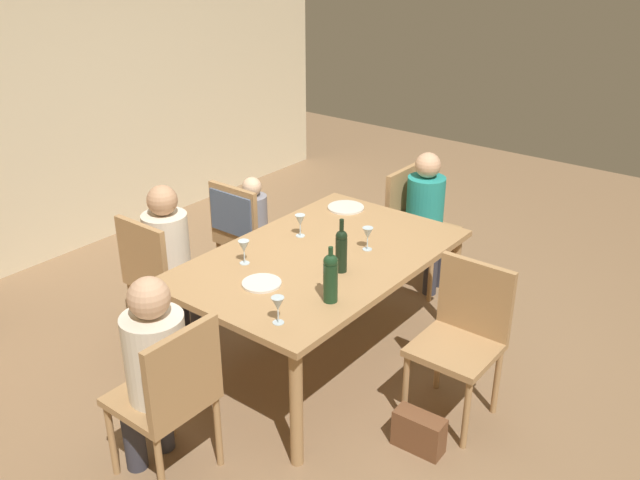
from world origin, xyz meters
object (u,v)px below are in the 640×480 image
at_px(chair_left_end, 171,392).
at_px(person_woman_host, 171,251).
at_px(person_man_guest, 153,363).
at_px(wine_bottle_tall_green, 341,249).
at_px(wine_glass_near_right, 300,221).
at_px(dinner_plate_host, 346,208).
at_px(person_man_bearded, 428,211).
at_px(dinner_plate_guest_left, 262,283).
at_px(person_child_small, 256,224).
at_px(handbag, 419,432).
at_px(wine_glass_far, 244,247).
at_px(wine_glass_centre, 368,234).
at_px(chair_near, 463,331).
at_px(dining_table, 320,265).
at_px(chair_far_left, 159,272).
at_px(chair_far_right, 242,226).
at_px(wine_glass_near_left, 278,305).
at_px(chair_right_end, 414,220).
at_px(wine_bottle_dark_red, 331,276).

distance_m(chair_left_end, person_woman_host, 1.38).
height_order(person_man_guest, wine_bottle_tall_green, person_man_guest).
distance_m(wine_glass_near_right, dinner_plate_host, 0.58).
bearing_deg(person_man_guest, wine_glass_near_right, 9.78).
height_order(person_man_bearded, dinner_plate_guest_left, person_man_bearded).
xyz_separation_m(person_child_small, handbag, (-0.78, -1.91, -0.45)).
distance_m(person_woman_host, wine_glass_far, 0.70).
bearing_deg(wine_glass_centre, handbag, -127.62).
height_order(wine_glass_centre, dinner_plate_guest_left, wine_glass_centre).
distance_m(person_woman_host, handbag, 1.98).
distance_m(chair_near, wine_bottle_tall_green, 0.83).
bearing_deg(chair_near, dining_table, 5.22).
height_order(dining_table, person_woman_host, person_woman_host).
xyz_separation_m(person_man_guest, wine_bottle_tall_green, (1.20, -0.26, 0.24)).
distance_m(chair_left_end, handbag, 1.35).
bearing_deg(wine_glass_centre, wine_glass_near_right, 102.45).
height_order(chair_far_left, chair_far_right, same).
height_order(chair_far_right, wine_glass_near_right, chair_far_right).
relative_size(wine_glass_near_right, dinner_plate_host, 0.57).
height_order(dining_table, wine_glass_far, wine_glass_far).
bearing_deg(person_man_bearded, wine_glass_near_left, 8.19).
height_order(dining_table, wine_glass_near_left, wine_glass_near_left).
bearing_deg(person_child_small, person_woman_host, -90.00).
bearing_deg(person_man_bearded, wine_bottle_tall_green, 8.42).
xyz_separation_m(person_man_bearded, wine_glass_far, (-1.66, 0.31, 0.23)).
relative_size(dining_table, dinner_plate_guest_left, 8.11).
relative_size(chair_far_left, wine_glass_near_right, 6.17).
bearing_deg(person_child_small, chair_left_end, -58.88).
bearing_deg(wine_bottle_tall_green, wine_glass_near_right, 65.03).
bearing_deg(chair_right_end, dining_table, 3.86).
distance_m(chair_left_end, dinner_plate_guest_left, 0.83).
bearing_deg(wine_bottle_tall_green, person_child_small, 65.96).
relative_size(chair_right_end, wine_bottle_dark_red, 2.86).
height_order(chair_right_end, wine_glass_centre, chair_right_end).
bearing_deg(wine_glass_near_right, chair_right_end, -9.14).
distance_m(chair_far_right, dinner_plate_host, 0.78).
bearing_deg(wine_bottle_dark_red, chair_left_end, 160.84).
relative_size(person_woman_host, wine_glass_near_left, 7.45).
distance_m(dining_table, wine_bottle_tall_green, 0.33).
distance_m(wine_bottle_tall_green, dinner_plate_guest_left, 0.50).
height_order(dining_table, handbag, dining_table).
xyz_separation_m(wine_glass_far, dinner_plate_host, (1.08, 0.03, -0.10)).
relative_size(wine_bottle_tall_green, handbag, 1.18).
bearing_deg(dining_table, wine_glass_near_left, -157.02).
bearing_deg(wine_glass_near_right, chair_near, -92.46).
xyz_separation_m(person_man_bearded, wine_glass_centre, (-1.05, -0.16, 0.23)).
bearing_deg(wine_bottle_tall_green, person_woman_host, 103.75).
bearing_deg(chair_left_end, person_man_bearded, 1.37).
distance_m(chair_far_right, person_man_guest, 1.83).
height_order(chair_near, handbag, chair_near).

